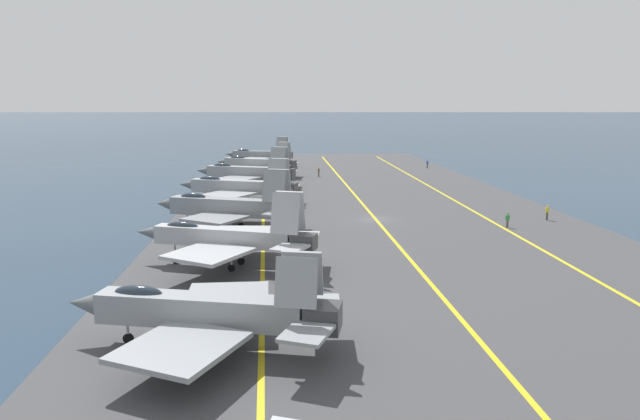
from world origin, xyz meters
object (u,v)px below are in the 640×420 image
object	(u,v)px
parked_jet_third	(228,237)
crew_brown_vest	(319,172)
parked_jet_second	(205,311)
parked_jet_fourth	(228,207)
parked_jet_seventh	(257,163)
crew_green_vest	(508,219)
crew_blue_vest	(427,164)
parked_jet_sixth	(246,172)
crew_yellow_vest	(547,212)
parked_jet_eighth	(260,155)
parked_jet_fifth	(239,187)

from	to	relation	value
parked_jet_third	crew_brown_vest	size ratio (longest dim) A/B	9.08
crew_brown_vest	parked_jet_second	bearing A→B (deg)	171.23
parked_jet_fourth	parked_jet_seventh	bearing A→B (deg)	-1.74
parked_jet_fourth	crew_green_vest	size ratio (longest dim) A/B	9.86
parked_jet_fourth	crew_blue_vest	bearing A→B (deg)	-32.59
parked_jet_sixth	crew_brown_vest	xyz separation A→B (m)	(12.87, -13.02, -1.54)
crew_yellow_vest	crew_blue_vest	bearing A→B (deg)	-0.30
parked_jet_third	crew_green_vest	bearing A→B (deg)	-65.26
parked_jet_sixth	crew_green_vest	distance (m)	45.99
parked_jet_second	parked_jet_eighth	xyz separation A→B (m)	(95.89, -0.24, 0.38)
crew_yellow_vest	parked_jet_third	bearing A→B (deg)	115.74
crew_green_vest	crew_blue_vest	bearing A→B (deg)	-6.33
parked_jet_eighth	crew_blue_vest	distance (m)	36.67
parked_jet_sixth	parked_jet_third	bearing A→B (deg)	-178.76
parked_jet_seventh	parked_jet_eighth	size ratio (longest dim) A/B	1.07
parked_jet_fourth	crew_blue_vest	size ratio (longest dim) A/B	9.59
parked_jet_second	parked_jet_eighth	distance (m)	95.90
parked_jet_seventh	crew_green_vest	world-z (taller)	parked_jet_seventh
parked_jet_seventh	crew_brown_vest	world-z (taller)	parked_jet_seventh
parked_jet_second	crew_yellow_vest	distance (m)	49.59
parked_jet_second	parked_jet_seventh	world-z (taller)	parked_jet_seventh
parked_jet_fifth	crew_brown_vest	bearing A→B (deg)	-24.33
parked_jet_fourth	crew_brown_vest	world-z (taller)	parked_jet_fourth
parked_jet_fifth	crew_brown_vest	size ratio (longest dim) A/B	9.75
crew_green_vest	crew_blue_vest	xyz separation A→B (m)	(60.21, -6.68, 0.03)
parked_jet_seventh	parked_jet_second	bearing A→B (deg)	179.95
parked_jet_sixth	crew_yellow_vest	distance (m)	48.08
crew_blue_vest	parked_jet_seventh	bearing A→B (deg)	108.02
parked_jet_fourth	crew_green_vest	xyz separation A→B (m)	(-1.01, -31.15, -1.65)
parked_jet_fifth	crew_brown_vest	xyz separation A→B (m)	(29.15, -13.18, -1.43)
crew_green_vest	crew_brown_vest	bearing A→B (deg)	20.89
parked_jet_fourth	parked_jet_sixth	bearing A→B (deg)	-0.41
parked_jet_fifth	crew_green_vest	size ratio (longest dim) A/B	10.17
parked_jet_second	parked_jet_sixth	distance (m)	64.22
parked_jet_third	parked_jet_fourth	size ratio (longest dim) A/B	0.96
parked_jet_fourth	parked_jet_fifth	xyz separation A→B (m)	(16.71, -0.08, -0.18)
crew_green_vest	parked_jet_third	bearing A→B (deg)	114.74
parked_jet_second	parked_jet_fourth	distance (m)	31.25
crew_green_vest	crew_blue_vest	world-z (taller)	crew_blue_vest
parked_jet_fourth	parked_jet_third	bearing A→B (deg)	-175.11
parked_jet_fourth	parked_jet_seventh	world-z (taller)	parked_jet_fourth
crew_green_vest	crew_yellow_vest	size ratio (longest dim) A/B	0.95
parked_jet_second	parked_jet_seventh	xyz separation A→B (m)	(78.57, -0.06, 0.27)
parked_jet_fifth	crew_green_vest	bearing A→B (deg)	-119.70
parked_jet_eighth	crew_brown_vest	world-z (taller)	parked_jet_eighth
parked_jet_sixth	crew_yellow_vest	xyz separation A→B (m)	(-30.29, -37.30, -1.53)
parked_jet_sixth	parked_jet_seventh	distance (m)	14.41
parked_jet_second	parked_jet_third	bearing A→B (deg)	0.37
parked_jet_seventh	parked_jet_eighth	bearing A→B (deg)	-0.59
parked_jet_eighth	crew_brown_vest	xyz separation A→B (m)	(-18.82, -11.64, -1.64)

